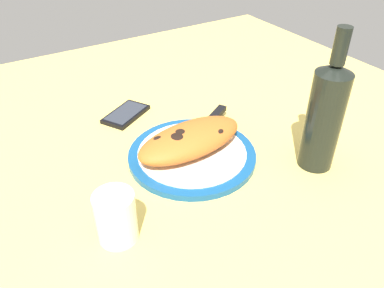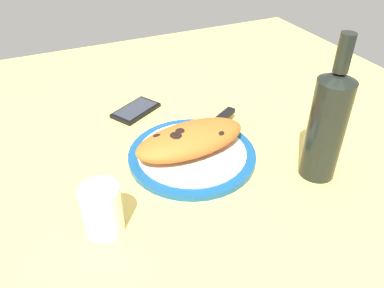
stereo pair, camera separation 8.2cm
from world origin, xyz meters
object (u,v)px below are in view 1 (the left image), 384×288
Objects in this scene: fork at (214,160)px; wine_bottle at (325,115)px; plate at (192,155)px; smartphone at (126,114)px; knife at (209,123)px; water_glass at (116,219)px; calzone at (189,140)px.

wine_bottle is at bearing -28.39° from fork.
fork reaches higher than plate.
smartphone is at bearing 104.34° from fork.
wine_bottle reaches higher than knife.
water_glass is (-24.60, -7.20, 2.24)cm from fork.
fork is at bearing -65.81° from plate.
fork is 25.73cm from water_glass.
knife is 2.23× the size of water_glass.
wine_bottle is (21.63, -16.03, 7.49)cm from calzone.
smartphone is at bearing 101.64° from calzone.
knife is at bearing 118.21° from wine_bottle.
wine_bottle reaches higher than plate.
plate is at bearing 28.82° from water_glass.
plate is 24.44cm from smartphone.
calzone is 1.84× the size of smartphone.
plate is 3.77cm from calzone.
plate is 11.75cm from knife.
knife is at bearing 37.74° from plate.
fork is 1.20× the size of smartphone.
plate is at bearing -142.26° from knife.
wine_bottle is (21.29, -15.35, 11.18)cm from plate.
knife is (9.57, 6.46, -2.31)cm from calzone.
plate is 2.98× the size of water_glass.
wine_bottle is at bearing -61.79° from knife.
water_glass is at bearing -151.18° from plate.
water_glass reaches higher than calzone.
fork is at bearing -119.60° from knife.
smartphone is at bearing 102.11° from plate.
calzone is at bearing 143.46° from wine_bottle.
water_glass is at bearing -115.42° from smartphone.
water_glass is (-31.54, -19.42, 1.93)cm from knife.
fork is 1.79× the size of water_glass.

